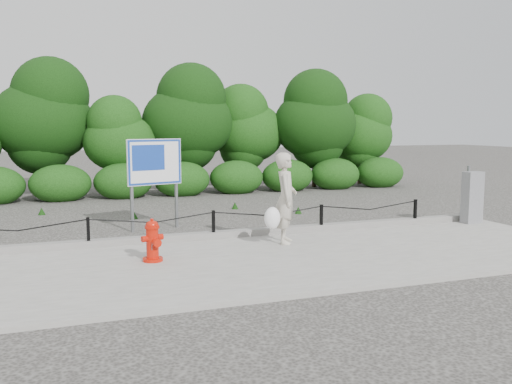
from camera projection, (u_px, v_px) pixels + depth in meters
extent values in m
plane|color=#2D2B28|center=(214.00, 242.00, 11.33)|extent=(90.00, 90.00, 0.00)
cube|color=gray|center=(244.00, 263.00, 9.46)|extent=(14.00, 4.00, 0.08)
cube|color=slate|center=(213.00, 235.00, 11.36)|extent=(14.00, 0.22, 0.14)
cube|color=black|center=(88.00, 233.00, 10.45)|extent=(0.06, 0.06, 0.60)
cube|color=black|center=(213.00, 225.00, 11.28)|extent=(0.06, 0.06, 0.60)
cube|color=black|center=(321.00, 218.00, 12.12)|extent=(0.06, 0.06, 0.60)
cube|color=black|center=(415.00, 212.00, 12.96)|extent=(0.06, 0.06, 0.60)
cylinder|color=black|center=(17.00, 225.00, 10.00)|extent=(2.50, 0.02, 0.02)
cylinder|color=black|center=(153.00, 218.00, 10.84)|extent=(2.50, 0.02, 0.02)
cylinder|color=black|center=(269.00, 211.00, 11.68)|extent=(2.50, 0.02, 0.02)
cylinder|color=black|center=(370.00, 205.00, 12.52)|extent=(2.50, 0.02, 0.02)
cylinder|color=black|center=(44.00, 162.00, 18.79)|extent=(0.18, 0.18, 2.32)
ellipsoid|color=#184610|center=(42.00, 115.00, 18.59)|extent=(3.43, 2.97, 3.71)
cylinder|color=black|center=(121.00, 171.00, 18.92)|extent=(0.18, 0.18, 1.69)
ellipsoid|color=#184610|center=(120.00, 137.00, 18.78)|extent=(2.50, 2.16, 2.70)
cylinder|color=black|center=(188.00, 160.00, 20.10)|extent=(0.18, 0.18, 2.29)
ellipsoid|color=#184610|center=(187.00, 117.00, 19.90)|extent=(3.39, 2.93, 3.66)
cylinder|color=black|center=(248.00, 162.00, 21.33)|extent=(0.18, 0.18, 1.96)
ellipsoid|color=#184610|center=(248.00, 127.00, 21.16)|extent=(2.90, 2.51, 3.13)
cylinder|color=black|center=(315.00, 159.00, 21.41)|extent=(0.18, 0.18, 2.24)
ellipsoid|color=#184610|center=(315.00, 119.00, 21.22)|extent=(3.32, 2.87, 3.59)
cylinder|color=black|center=(360.00, 162.00, 22.58)|extent=(0.18, 0.18, 1.82)
ellipsoid|color=#184610|center=(361.00, 131.00, 22.42)|extent=(2.69, 2.33, 2.91)
cylinder|color=red|center=(153.00, 259.00, 9.47)|extent=(0.44, 0.44, 0.06)
cylinder|color=red|center=(152.00, 243.00, 9.43)|extent=(0.27, 0.27, 0.53)
cylinder|color=red|center=(152.00, 227.00, 9.40)|extent=(0.32, 0.32, 0.05)
ellipsoid|color=red|center=(152.00, 225.00, 9.39)|extent=(0.28, 0.28, 0.17)
cylinder|color=red|center=(152.00, 220.00, 9.38)|extent=(0.07, 0.07, 0.05)
cylinder|color=red|center=(145.00, 239.00, 9.33)|extent=(0.13, 0.13, 0.11)
cylinder|color=red|center=(160.00, 237.00, 9.51)|extent=(0.13, 0.13, 0.11)
cylinder|color=red|center=(156.00, 243.00, 9.30)|extent=(0.17, 0.16, 0.15)
cylinder|color=slate|center=(152.00, 247.00, 9.31)|extent=(0.01, 0.05, 0.11)
imported|color=#BAB19F|center=(286.00, 198.00, 10.83)|extent=(0.67, 0.79, 1.82)
ellipsoid|color=white|center=(272.00, 218.00, 10.61)|extent=(0.33, 0.26, 0.44)
cube|color=gray|center=(472.00, 197.00, 13.10)|extent=(0.50, 0.32, 1.25)
cube|color=slate|center=(467.00, 194.00, 13.25)|extent=(0.06, 0.06, 1.38)
cube|color=slate|center=(131.00, 186.00, 12.29)|extent=(0.08, 0.08, 2.13)
cube|color=slate|center=(176.00, 183.00, 12.91)|extent=(0.08, 0.08, 2.13)
cube|color=white|center=(155.00, 162.00, 12.50)|extent=(1.30, 0.38, 1.06)
cube|color=#153A9D|center=(155.00, 162.00, 12.48)|extent=(1.26, 0.34, 1.03)
cube|color=#153A9D|center=(149.00, 158.00, 12.37)|extent=(0.77, 0.21, 0.59)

